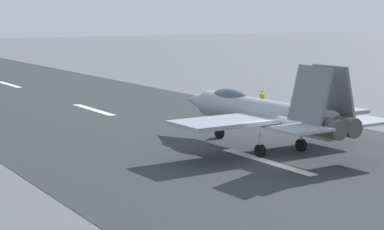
% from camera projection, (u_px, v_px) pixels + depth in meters
% --- Properties ---
extents(ground_plane, '(400.00, 400.00, 0.00)m').
position_uv_depth(ground_plane, '(275.00, 164.00, 37.92)').
color(ground_plane, slate).
extents(runway_strip, '(240.00, 26.00, 0.02)m').
position_uv_depth(runway_strip, '(275.00, 164.00, 37.91)').
color(runway_strip, '#303233').
rests_on(runway_strip, ground).
extents(fighter_jet, '(15.97, 13.27, 5.53)m').
position_uv_depth(fighter_jet, '(264.00, 112.00, 41.65)').
color(fighter_jet, '#989BA4').
rests_on(fighter_jet, ground).
extents(crew_person, '(0.69, 0.36, 1.66)m').
position_uv_depth(crew_person, '(262.00, 100.00, 59.58)').
color(crew_person, '#1E2338').
rests_on(crew_person, ground).
extents(marker_cone_mid, '(0.44, 0.44, 0.55)m').
position_uv_depth(marker_cone_mid, '(333.00, 118.00, 52.88)').
color(marker_cone_mid, orange).
rests_on(marker_cone_mid, ground).
extents(marker_cone_far, '(0.44, 0.44, 0.55)m').
position_uv_depth(marker_cone_far, '(208.00, 95.00, 67.98)').
color(marker_cone_far, orange).
rests_on(marker_cone_far, ground).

